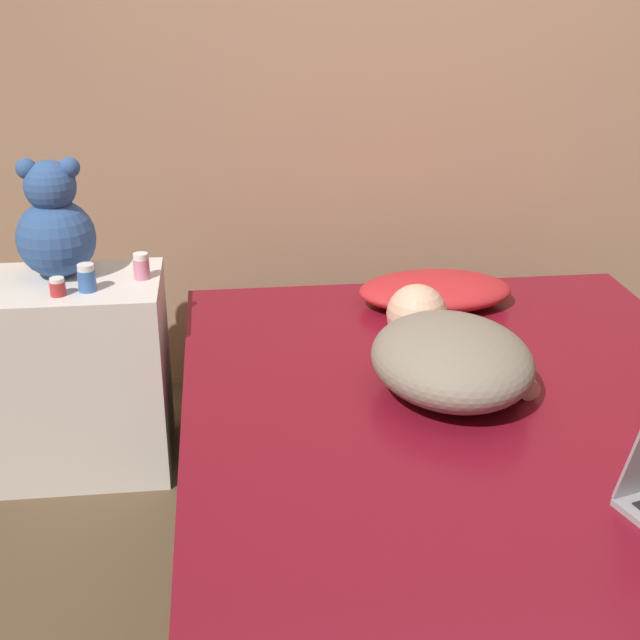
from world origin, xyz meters
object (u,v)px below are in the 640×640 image
object	(u,v)px
pillow	(435,291)
teddy_bear	(55,226)
bottle_red	(58,287)
bottle_pink	(141,266)
person_lying	(448,353)
bottle_blue	(87,278)

from	to	relation	value
pillow	teddy_bear	size ratio (longest dim) A/B	1.37
teddy_bear	bottle_red	size ratio (longest dim) A/B	6.82
pillow	bottle_pink	world-z (taller)	bottle_pink
person_lying	bottle_blue	size ratio (longest dim) A/B	8.18
pillow	teddy_bear	world-z (taller)	teddy_bear
person_lying	bottle_pink	xyz separation A→B (m)	(-0.87, 0.55, 0.10)
teddy_bear	bottle_blue	bearing A→B (deg)	-55.69
bottle_red	bottle_blue	bearing A→B (deg)	18.95
bottle_blue	person_lying	bearing A→B (deg)	-23.82
person_lying	bottle_blue	world-z (taller)	bottle_blue
bottle_pink	bottle_blue	bearing A→B (deg)	-149.87
teddy_bear	bottle_red	bearing A→B (deg)	-83.57
pillow	bottle_pink	xyz separation A→B (m)	(-0.98, -0.05, 0.15)
pillow	bottle_blue	size ratio (longest dim) A/B	6.08
pillow	bottle_red	size ratio (longest dim) A/B	9.34
pillow	bottle_pink	distance (m)	0.99
teddy_bear	bottle_blue	size ratio (longest dim) A/B	4.43
bottle_blue	bottle_pink	xyz separation A→B (m)	(0.16, 0.09, -0.00)
person_lying	bottle_red	size ratio (longest dim) A/B	12.57
teddy_bear	pillow	bearing A→B (deg)	-0.41
person_lying	teddy_bear	bearing A→B (deg)	148.09
teddy_bear	bottle_red	world-z (taller)	teddy_bear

